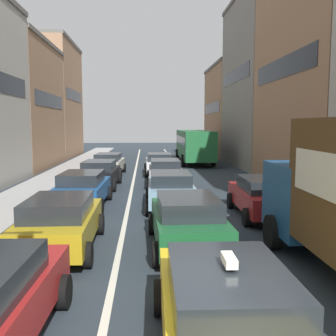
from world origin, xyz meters
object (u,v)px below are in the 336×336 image
at_px(sedan_centre_lane_second, 187,220).
at_px(hatchback_centre_lane_third, 170,189).
at_px(sedan_left_lane_third, 83,188).
at_px(sedan_right_lane_behind_truck, 263,196).
at_px(coupe_centre_lane_fourth, 165,172).
at_px(sedan_left_lane_fourth, 100,173).
at_px(wagon_left_lane_second, 60,222).
at_px(sedan_centre_lane_fifth, 159,163).
at_px(sedan_left_lane_fifth, 109,163).
at_px(taxi_centre_lane_front, 226,311).
at_px(bus_mid_queue_primary, 194,143).

relative_size(sedan_centre_lane_second, hatchback_centre_lane_third, 1.00).
bearing_deg(sedan_left_lane_third, sedan_centre_lane_second, -144.83).
xyz_separation_m(sedan_centre_lane_second, sedan_left_lane_third, (-3.77, 5.70, 0.00)).
height_order(sedan_centre_lane_second, sedan_right_lane_behind_truck, same).
bearing_deg(coupe_centre_lane_fourth, sedan_left_lane_fourth, 98.07).
xyz_separation_m(wagon_left_lane_second, sedan_left_lane_third, (-0.28, 5.67, 0.00)).
xyz_separation_m(sedan_centre_lane_second, hatchback_centre_lane_third, (-0.12, 5.39, 0.00)).
relative_size(hatchback_centre_lane_third, sedan_left_lane_fourth, 0.99).
bearing_deg(sedan_right_lane_behind_truck, wagon_left_lane_second, 119.61).
xyz_separation_m(hatchback_centre_lane_third, sedan_right_lane_behind_truck, (3.36, -1.80, 0.00)).
height_order(sedan_centre_lane_second, hatchback_centre_lane_third, same).
bearing_deg(sedan_centre_lane_fifth, sedan_left_lane_fourth, 146.24).
bearing_deg(sedan_left_lane_fifth, sedan_left_lane_fourth, -177.40).
bearing_deg(sedan_centre_lane_fifth, taxi_centre_lane_front, 179.84).
height_order(taxi_centre_lane_front, coupe_centre_lane_fourth, taxi_centre_lane_front).
height_order(sedan_centre_lane_second, wagon_left_lane_second, same).
height_order(sedan_left_lane_third, sedan_left_lane_fifth, same).
distance_m(sedan_left_lane_fourth, bus_mid_queue_primary, 15.37).
xyz_separation_m(sedan_left_lane_fourth, sedan_right_lane_behind_truck, (6.88, -7.25, 0.00)).
xyz_separation_m(sedan_left_lane_third, coupe_centre_lane_fourth, (3.73, 5.61, 0.00)).
relative_size(sedan_centre_lane_second, bus_mid_queue_primary, 0.41).
bearing_deg(sedan_centre_lane_second, sedan_left_lane_fifth, 11.47).
bearing_deg(hatchback_centre_lane_third, wagon_left_lane_second, 148.62).
xyz_separation_m(hatchback_centre_lane_third, sedan_centre_lane_fifth, (-0.06, 10.75, 0.00)).
bearing_deg(sedan_centre_lane_fifth, wagon_left_lane_second, 167.80).
distance_m(sedan_centre_lane_fifth, sedan_left_lane_fifth, 3.47).
height_order(sedan_left_lane_fourth, sedan_centre_lane_fifth, same).
bearing_deg(taxi_centre_lane_front, sedan_left_lane_fourth, 13.72).
distance_m(sedan_left_lane_third, bus_mid_queue_primary, 20.12).
bearing_deg(sedan_left_lane_fifth, sedan_centre_lane_second, -164.82).
bearing_deg(sedan_right_lane_behind_truck, bus_mid_queue_primary, 1.58).
height_order(wagon_left_lane_second, sedan_left_lane_fourth, same).
relative_size(coupe_centre_lane_fourth, sedan_centre_lane_fifth, 1.00).
distance_m(wagon_left_lane_second, sedan_left_lane_third, 5.68).
bearing_deg(taxi_centre_lane_front, bus_mid_queue_primary, -5.24).
bearing_deg(taxi_centre_lane_front, sedan_centre_lane_second, 0.87).
relative_size(wagon_left_lane_second, coupe_centre_lane_fourth, 1.00).
xyz_separation_m(sedan_left_lane_fourth, sedan_centre_lane_fifth, (3.46, 5.30, 0.00)).
xyz_separation_m(sedan_left_lane_fourth, bus_mid_queue_primary, (6.93, 13.68, 0.96)).
relative_size(wagon_left_lane_second, bus_mid_queue_primary, 0.41).
bearing_deg(wagon_left_lane_second, sedan_centre_lane_second, -90.98).
relative_size(sedan_left_lane_third, sedan_left_lane_fifth, 0.99).
bearing_deg(wagon_left_lane_second, taxi_centre_lane_front, -147.57).
xyz_separation_m(sedan_centre_lane_second, wagon_left_lane_second, (-3.49, 0.03, 0.00)).
xyz_separation_m(taxi_centre_lane_front, sedan_centre_lane_second, (0.02, 5.32, -0.00)).
bearing_deg(sedan_left_lane_fourth, sedan_right_lane_behind_truck, -134.23).
bearing_deg(sedan_right_lane_behind_truck, sedan_left_lane_fourth, 45.22).
xyz_separation_m(sedan_centre_lane_second, sedan_centre_lane_fifth, (-0.19, 16.14, 0.00)).
bearing_deg(sedan_left_lane_fourth, sedan_centre_lane_second, -159.15).
bearing_deg(wagon_left_lane_second, coupe_centre_lane_fourth, -17.58).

